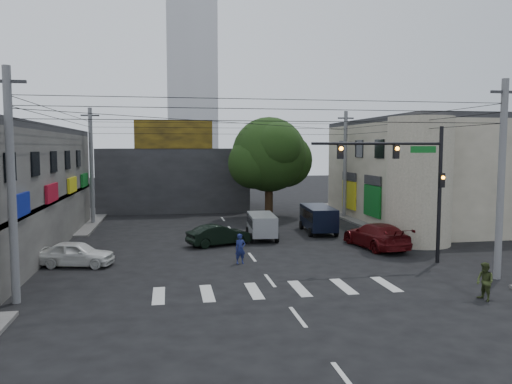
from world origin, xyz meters
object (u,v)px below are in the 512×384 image
object	(u,v)px
utility_pole_far_left	(91,167)
navy_van	(318,220)
traffic_gantry	(411,172)
utility_pole_far_right	(345,165)
dark_sedan	(219,235)
silver_minivan	(262,227)
utility_pole_near_left	(11,187)
street_tree	(269,155)
white_compact	(76,254)
utility_pole_near_right	(501,180)
traffic_officer	(240,249)
pedestrian_olive	(485,282)
maroon_sedan	(376,236)

from	to	relation	value
utility_pole_far_left	navy_van	world-z (taller)	utility_pole_far_left
traffic_gantry	utility_pole_far_right	xyz separation A→B (m)	(2.68, 17.00, -0.23)
dark_sedan	silver_minivan	distance (m)	3.46
utility_pole_near_left	navy_van	world-z (taller)	utility_pole_near_left
street_tree	utility_pole_far_left	distance (m)	14.56
white_compact	utility_pole_near_right	bearing A→B (deg)	-94.41
utility_pole_near_right	silver_minivan	xyz separation A→B (m)	(-8.94, 11.84, -3.77)
traffic_gantry	utility_pole_far_left	world-z (taller)	utility_pole_far_left
utility_pole_near_right	utility_pole_far_left	bearing A→B (deg)	135.69
utility_pole_far_right	traffic_officer	xyz separation A→B (m)	(-11.36, -15.40, -3.81)
utility_pole_near_left	silver_minivan	world-z (taller)	utility_pole_near_left
white_compact	traffic_officer	size ratio (longest dim) A/B	2.57
utility_pole_near_right	white_compact	world-z (taller)	utility_pole_near_right
silver_minivan	navy_van	size ratio (longest dim) A/B	0.82
street_tree	utility_pole_far_left	bearing A→B (deg)	-176.05
utility_pole_near_left	white_compact	distance (m)	7.29
street_tree	utility_pole_far_left	size ratio (longest dim) A/B	0.95
utility_pole_near_right	navy_van	size ratio (longest dim) A/B	1.90
utility_pole_near_left	navy_van	bearing A→B (deg)	39.43
utility_pole_far_left	dark_sedan	distance (m)	14.23
dark_sedan	white_compact	xyz separation A→B (m)	(-7.77, -4.20, 0.00)
street_tree	traffic_officer	world-z (taller)	street_tree
utility_pole_far_left	navy_van	distance (m)	18.27
utility_pole_near_right	pedestrian_olive	size ratio (longest dim) A/B	5.98
utility_pole_far_right	pedestrian_olive	xyz separation A→B (m)	(-2.65, -23.41, -3.83)
traffic_gantry	white_compact	world-z (taller)	traffic_gantry
street_tree	pedestrian_olive	bearing A→B (deg)	-81.04
utility_pole_far_right	dark_sedan	distance (m)	16.29
utility_pole_near_left	utility_pole_near_right	xyz separation A→B (m)	(21.00, 0.00, 0.00)
traffic_gantry	utility_pole_near_right	xyz separation A→B (m)	(2.68, -3.50, -0.23)
traffic_officer	traffic_gantry	bearing A→B (deg)	-20.98
maroon_sedan	silver_minivan	bearing A→B (deg)	-41.20
dark_sedan	silver_minivan	xyz separation A→B (m)	(3.05, 1.63, 0.18)
utility_pole_near_left	white_compact	bearing A→B (deg)	78.38
utility_pole_far_left	dark_sedan	bearing A→B (deg)	-48.80
utility_pole_far_left	traffic_officer	bearing A→B (deg)	-57.96
traffic_gantry	utility_pole_far_right	distance (m)	17.21
traffic_officer	street_tree	bearing A→B (deg)	62.97
silver_minivan	pedestrian_olive	bearing A→B (deg)	-153.31
utility_pole_near_right	silver_minivan	bearing A→B (deg)	127.06
utility_pole_near_right	street_tree	bearing A→B (deg)	106.82
navy_van	traffic_officer	world-z (taller)	navy_van
utility_pole_near_left	utility_pole_near_right	size ratio (longest dim) A/B	1.00
utility_pole_near_left	pedestrian_olive	bearing A→B (deg)	-9.01
utility_pole_near_left	utility_pole_far_left	size ratio (longest dim) A/B	1.00
street_tree	silver_minivan	size ratio (longest dim) A/B	2.19
dark_sedan	traffic_officer	world-z (taller)	traffic_officer
utility_pole_near_left	traffic_officer	world-z (taller)	utility_pole_near_left
utility_pole_far_left	silver_minivan	bearing A→B (deg)	-35.69
dark_sedan	navy_van	xyz separation A→B (m)	(7.49, 3.36, 0.30)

